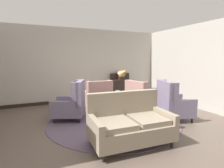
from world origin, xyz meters
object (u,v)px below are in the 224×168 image
Objects in this scene: settee at (130,124)px; armchair_foreground_right at (140,99)px; porcelain_vase at (117,98)px; armchair_near_sideboard at (172,104)px; armchair_beside_settee at (97,97)px; coffee_table at (116,107)px; side_table at (155,97)px; sideboard at (121,88)px; gramophone at (124,73)px; armchair_far_left at (72,104)px.

armchair_foreground_right reaches higher than settee.
porcelain_vase is 1.59m from armchair_near_sideboard.
armchair_beside_settee is (0.26, 2.64, 0.00)m from settee.
armchair_near_sideboard reaches higher than coffee_table.
settee is 1.60× the size of armchair_foreground_right.
side_table is (1.92, -0.65, -0.02)m from armchair_beside_settee.
settee is at bearing 127.60° from armchair_foreground_right.
side_table is (1.87, 0.69, -0.02)m from coffee_table.
sideboard is 0.64m from gramophone.
sideboard is (-0.40, 1.82, 0.08)m from side_table.
coffee_table is 2.91m from sideboard.
porcelain_vase is at bearing 94.51° from armchair_beside_settee.
armchair_near_sideboard is at bearing 89.52° from armchair_far_left.
armchair_near_sideboard reaches higher than side_table.
sideboard is at bearing 60.47° from porcelain_vase.
armchair_far_left is at bearing 148.79° from porcelain_vase.
gramophone is at bearing 16.26° from armchair_near_sideboard.
armchair_far_left is 2.85m from armchair_near_sideboard.
armchair_near_sideboard is at bearing -88.49° from sideboard.
armchair_near_sideboard is at bearing -170.20° from armchair_foreground_right.
armchair_beside_settee is 1.62× the size of gramophone.
side_table is (0.75, 0.20, -0.03)m from armchair_foreground_right.
side_table is 1.90m from gramophone.
settee is 4.20m from gramophone.
armchair_near_sideboard is (1.86, 0.81, 0.04)m from settee.
armchair_beside_settee is 0.92× the size of sideboard.
armchair_foreground_right is 0.78m from side_table.
porcelain_vase is at bearing 77.86° from settee.
gramophone reaches higher than armchair_foreground_right.
armchair_foreground_right is (1.43, 1.79, 0.02)m from settee.
sideboard is (-0.08, 3.00, 0.02)m from armchair_near_sideboard.
porcelain_vase reaches higher than coffee_table.
porcelain_vase is 1.96m from side_table.
armchair_near_sideboard is (1.50, -0.49, -0.20)m from porcelain_vase.
porcelain_vase is 0.55× the size of side_table.
side_table is (2.93, 0.02, -0.05)m from armchair_far_left.
gramophone reaches higher than coffee_table.
armchair_beside_settee is at bearing 92.17° from coffee_table.
side_table is at bearing -78.59° from gramophone.
sideboard is (1.78, 3.81, 0.07)m from settee.
armchair_near_sideboard is 1.67× the size of side_table.
armchair_beside_settee reaches higher than coffee_table.
armchair_far_left is (-1.01, -0.67, 0.04)m from armchair_beside_settee.
porcelain_vase is at bearing 82.39° from armchair_far_left.
gramophone is (2.58, 1.74, 0.66)m from armchair_far_left.
armchair_foreground_right reaches higher than porcelain_vase.
armchair_foreground_right is (1.17, -0.85, 0.02)m from armchair_beside_settee.
sideboard reaches higher than coffee_table.
armchair_beside_settee is at bearing 147.02° from armchair_far_left.
side_table is (0.32, 1.18, -0.05)m from armchair_near_sideboard.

